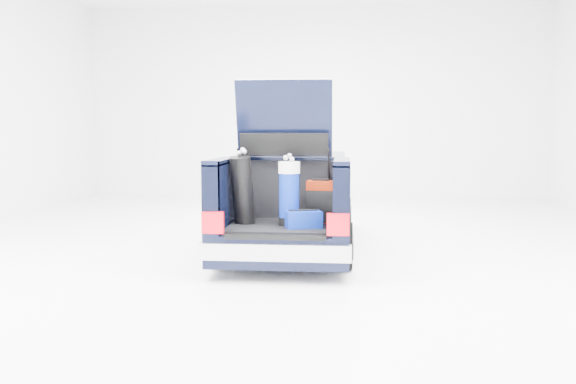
# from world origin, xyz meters

# --- Properties ---
(ground) EXTENTS (14.00, 14.00, 0.00)m
(ground) POSITION_xyz_m (0.00, 0.00, 0.00)
(ground) COLOR white
(ground) RESTS_ON ground
(car) EXTENTS (1.87, 4.65, 2.47)m
(car) POSITION_xyz_m (-0.00, 0.11, 0.67)
(car) COLOR black
(car) RESTS_ON ground
(red_suitcase) EXTENTS (0.37, 0.26, 0.58)m
(red_suitcase) POSITION_xyz_m (0.50, -1.24, 0.87)
(red_suitcase) COLOR maroon
(red_suitcase) RESTS_ON car
(black_golf_bag) EXTENTS (0.40, 0.46, 0.98)m
(black_golf_bag) POSITION_xyz_m (-0.50, -1.45, 1.04)
(black_golf_bag) COLOR black
(black_golf_bag) RESTS_ON car
(blue_golf_bag) EXTENTS (0.34, 0.34, 0.92)m
(blue_golf_bag) POSITION_xyz_m (0.11, -1.52, 1.02)
(blue_golf_bag) COLOR black
(blue_golf_bag) RESTS_ON car
(blue_duffel) EXTENTS (0.50, 0.39, 0.23)m
(blue_duffel) POSITION_xyz_m (0.30, -1.68, 0.70)
(blue_duffel) COLOR navy
(blue_duffel) RESTS_ON car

